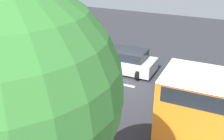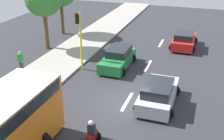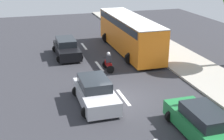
% 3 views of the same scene
% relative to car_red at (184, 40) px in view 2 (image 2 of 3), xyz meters
% --- Properties ---
extents(ground_plane, '(40.00, 60.00, 0.10)m').
position_rel_car_red_xyz_m(ground_plane, '(2.19, 11.47, -0.76)').
color(ground_plane, '#2D2D33').
extents(sidewalk, '(4.00, 60.00, 0.15)m').
position_rel_car_red_xyz_m(sidewalk, '(9.19, 11.47, -0.64)').
color(sidewalk, '#9E998E').
rests_on(sidewalk, ground).
extents(lane_stripe_far_north, '(0.20, 2.40, 0.01)m').
position_rel_car_red_xyz_m(lane_stripe_far_north, '(2.19, -0.53, -0.71)').
color(lane_stripe_far_north, white).
rests_on(lane_stripe_far_north, ground).
extents(lane_stripe_north, '(0.20, 2.40, 0.01)m').
position_rel_car_red_xyz_m(lane_stripe_north, '(2.19, 5.47, -0.71)').
color(lane_stripe_north, white).
rests_on(lane_stripe_north, ground).
extents(lane_stripe_mid, '(0.20, 2.40, 0.01)m').
position_rel_car_red_xyz_m(lane_stripe_mid, '(2.19, 11.47, -0.71)').
color(lane_stripe_mid, white).
rests_on(lane_stripe_mid, ground).
extents(car_red, '(2.36, 4.27, 1.52)m').
position_rel_car_red_xyz_m(car_red, '(0.00, 0.00, 0.00)').
color(car_red, red).
rests_on(car_red, ground).
extents(car_green, '(2.23, 4.44, 1.52)m').
position_rel_car_red_xyz_m(car_green, '(4.44, 6.38, -0.00)').
color(car_green, '#1E7238').
rests_on(car_green, ground).
extents(car_silver, '(2.34, 4.33, 1.52)m').
position_rel_car_red_xyz_m(car_silver, '(0.34, 11.14, 0.00)').
color(car_silver, '#B7B7BC').
rests_on(car_silver, ground).
extents(motorcycle, '(0.60, 1.30, 1.53)m').
position_rel_car_red_xyz_m(motorcycle, '(2.60, 16.28, -0.07)').
color(motorcycle, black).
rests_on(motorcycle, ground).
extents(pedestrian_near_signal, '(0.40, 0.24, 1.69)m').
position_rel_car_red_xyz_m(pedestrian_near_signal, '(10.79, 10.10, 0.35)').
color(pedestrian_near_signal, '#3F3F3F').
rests_on(pedestrian_near_signal, sidewalk).
extents(traffic_light_corner, '(0.49, 0.24, 4.50)m').
position_rel_car_red_xyz_m(traffic_light_corner, '(7.04, 7.74, 2.22)').
color(traffic_light_corner, yellow).
rests_on(traffic_light_corner, ground).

